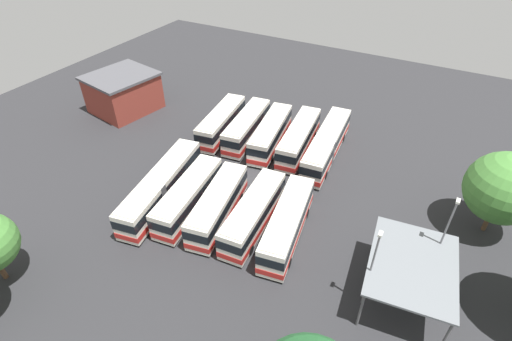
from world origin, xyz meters
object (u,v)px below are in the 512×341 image
at_px(bus_row0_slot1, 254,213).
at_px(bus_row1_slot1, 299,138).
at_px(depot_building, 123,92).
at_px(bus_row0_slot0, 287,223).
at_px(bus_row0_slot2, 218,205).
at_px(bus_row0_slot4, 161,187).
at_px(lamp_post_near_entrance, 371,267).
at_px(maintenance_shelter, 413,265).
at_px(bus_row0_slot3, 189,196).
at_px(bus_row1_slot0, 327,144).
at_px(bus_row1_slot3, 247,127).
at_px(lamp_post_far_corner, 443,238).
at_px(bus_row1_slot4, 221,122).
at_px(tree_northeast, 503,188).
at_px(bus_row1_slot2, 271,133).

xyz_separation_m(bus_row0_slot1, bus_row1_slot1, (14.93, 1.65, 0.00)).
xyz_separation_m(bus_row1_slot1, depot_building, (-2.32, 27.59, 0.91)).
xyz_separation_m(bus_row0_slot0, depot_building, (12.27, 32.79, 0.91)).
height_order(bus_row0_slot2, bus_row0_slot4, same).
relative_size(depot_building, lamp_post_near_entrance, 1.25).
relative_size(bus_row0_slot2, bus_row1_slot1, 0.93).
height_order(bus_row0_slot1, maintenance_shelter, maintenance_shelter).
bearing_deg(bus_row0_slot3, bus_row1_slot0, -29.43).
bearing_deg(bus_row1_slot1, bus_row0_slot0, -160.39).
bearing_deg(bus_row1_slot0, bus_row1_slot3, 95.58).
xyz_separation_m(bus_row0_slot2, bus_row0_slot4, (-0.47, 6.97, 0.00)).
height_order(bus_row1_slot0, maintenance_shelter, maintenance_shelter).
bearing_deg(bus_row0_slot1, bus_row1_slot0, -7.37).
height_order(bus_row1_slot1, maintenance_shelter, maintenance_shelter).
relative_size(bus_row0_slot3, lamp_post_far_corner, 1.24).
bearing_deg(bus_row0_slot4, bus_row1_slot0, -37.81).
height_order(bus_row0_slot2, bus_row1_slot4, same).
distance_m(bus_row1_slot4, lamp_post_near_entrance, 30.11).
xyz_separation_m(bus_row0_slot0, bus_row1_slot1, (14.59, 5.20, 0.00)).
bearing_deg(tree_northeast, bus_row1_slot1, 79.81).
height_order(bus_row1_slot1, lamp_post_far_corner, lamp_post_far_corner).
xyz_separation_m(bus_row0_slot1, bus_row1_slot0, (15.25, -1.97, 0.00)).
distance_m(bus_row0_slot2, bus_row1_slot1, 15.76).
height_order(bus_row1_slot1, bus_row1_slot3, same).
bearing_deg(depot_building, tree_northeast, -91.93).
bearing_deg(bus_row0_slot0, bus_row0_slot2, 97.93).
distance_m(bus_row0_slot1, depot_building, 31.86).
relative_size(bus_row1_slot1, bus_row1_slot2, 1.03).
bearing_deg(bus_row0_slot4, bus_row1_slot2, -19.48).
xyz_separation_m(bus_row1_slot1, bus_row1_slot4, (-1.42, 10.84, -0.00)).
xyz_separation_m(bus_row1_slot2, bus_row1_slot3, (0.01, 3.58, -0.00)).
bearing_deg(lamp_post_far_corner, bus_row0_slot4, 96.95).
bearing_deg(lamp_post_near_entrance, bus_row0_slot2, 80.50).
relative_size(bus_row0_slot4, bus_row1_slot2, 1.26).
xyz_separation_m(bus_row1_slot2, depot_building, (-1.56, 23.91, 0.91)).
height_order(bus_row0_slot2, tree_northeast, tree_northeast).
bearing_deg(lamp_post_near_entrance, bus_row1_slot2, 45.14).
xyz_separation_m(bus_row0_slot2, bus_row1_slot1, (15.61, -2.13, 0.00)).
distance_m(bus_row1_slot3, tree_northeast, 29.93).
bearing_deg(bus_row0_slot4, lamp_post_far_corner, -83.05).
height_order(bus_row1_slot2, maintenance_shelter, maintenance_shelter).
xyz_separation_m(bus_row1_slot0, bus_row1_slot4, (-1.74, 14.46, -0.00)).
bearing_deg(bus_row1_slot2, bus_row1_slot0, -81.61).
bearing_deg(bus_row0_slot4, tree_northeast, -68.95).
relative_size(bus_row0_slot0, bus_row0_slot2, 1.06).
bearing_deg(maintenance_shelter, bus_row1_slot0, 38.74).
relative_size(bus_row0_slot0, bus_row1_slot0, 0.80).
bearing_deg(bus_row0_slot0, bus_row1_slot1, 19.61).
height_order(bus_row0_slot0, bus_row0_slot2, same).
distance_m(bus_row0_slot0, bus_row0_slot1, 3.57).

